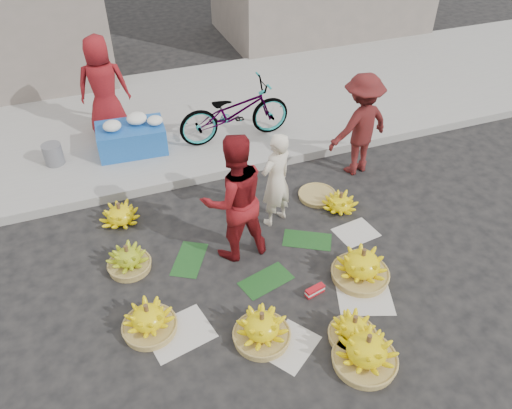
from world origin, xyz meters
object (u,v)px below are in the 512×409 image
object	(u,v)px
banana_bunch_4	(362,265)
flower_table	(132,137)
banana_bunch_0	(148,320)
vendor_cream	(276,180)
bicycle	(235,112)

from	to	relation	value
banana_bunch_4	flower_table	distance (m)	4.36
banana_bunch_0	banana_bunch_4	size ratio (longest dim) A/B	0.90
banana_bunch_0	flower_table	bearing A→B (deg)	82.81
flower_table	banana_bunch_4	bearing A→B (deg)	-56.66
vendor_cream	flower_table	xyz separation A→B (m)	(-1.58, 2.39, -0.32)
banana_bunch_0	bicycle	distance (m)	4.11
banana_bunch_0	flower_table	world-z (taller)	flower_table
banana_bunch_0	flower_table	xyz separation A→B (m)	(0.46, 3.67, 0.20)
banana_bunch_0	bicycle	bearing A→B (deg)	57.69
vendor_cream	bicycle	world-z (taller)	vendor_cream
flower_table	banana_bunch_0	bearing A→B (deg)	-93.45
flower_table	bicycle	bearing A→B (deg)	-3.52
flower_table	bicycle	distance (m)	1.75
banana_bunch_4	bicycle	distance (m)	3.62
banana_bunch_0	flower_table	distance (m)	3.71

